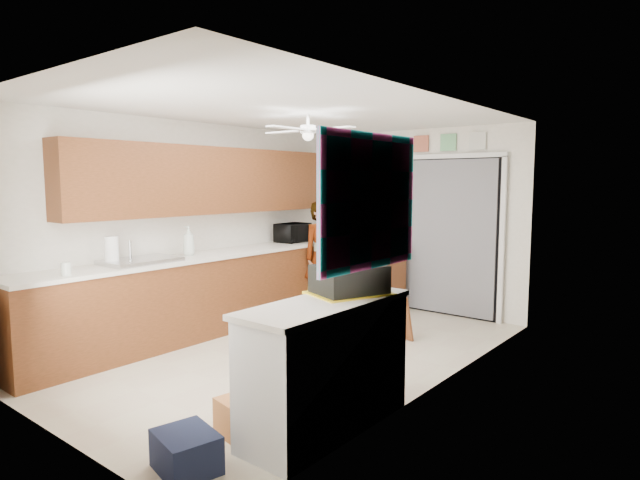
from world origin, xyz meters
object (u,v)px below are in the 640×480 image
Objects in this scene: soap_bottle at (189,241)px; suitcase at (349,279)px; man at (322,256)px; microwave at (293,233)px; cardboard_box at (247,419)px; paper_towel_roll at (112,251)px; navy_crate at (186,452)px; dog at (326,311)px.

suitcase is at bearing -11.72° from soap_bottle.
suitcase is 3.31m from man.
man is at bearing 153.56° from suitcase.
man is at bearing 76.38° from soap_bottle.
cardboard_box is at bearing -147.65° from microwave.
paper_towel_roll is 0.75× the size of navy_crate.
microwave is at bearing 125.33° from man.
paper_towel_roll is 2.72m from suitcase.
soap_bottle reaches higher than cardboard_box.
navy_crate is 3.25m from dog.
navy_crate is at bearing -38.13° from soap_bottle.
suitcase reaches higher than dog.
paper_towel_roll is 2.75m from navy_crate.
microwave is 0.78× the size of dog.
microwave is at bearing 162.49° from dog.
paper_towel_roll is at bearing -150.50° from suitcase.
soap_bottle is at bearing 174.63° from microwave.
man is (0.48, 2.83, -0.33)m from paper_towel_roll.
paper_towel_roll reaches higher than dog.
soap_bottle is 0.23× the size of man.
cardboard_box is 0.54m from navy_crate.
man reaches higher than microwave.
soap_bottle is at bearing -173.29° from man.
paper_towel_roll is 2.59m from cardboard_box.
paper_towel_roll reaches higher than navy_crate.
suitcase is at bearing -135.86° from microwave.
microwave is at bearing 89.24° from soap_bottle.
microwave is 0.94× the size of suitcase.
soap_bottle is 0.55× the size of dog.
microwave is 1.40× the size of soap_bottle.
suitcase is 1.64m from navy_crate.
navy_crate is (2.36, -3.64, -0.95)m from microwave.
man reaches higher than suitcase.
paper_towel_roll is at bearing 170.77° from cardboard_box.
man is (0.46, 1.89, -0.35)m from soap_bottle.
soap_bottle reaches higher than suitcase.
navy_crate is (2.39, -1.87, -0.99)m from soap_bottle.
cardboard_box is 2.75m from dog.
soap_bottle is 2.88m from cardboard_box.
man is (-2.22, 2.44, -0.29)m from suitcase.
man is at bearing -79.61° from microwave.
dog is (-1.23, 2.45, 0.11)m from cardboard_box.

